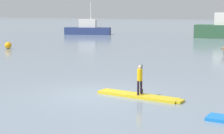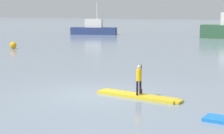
{
  "view_description": "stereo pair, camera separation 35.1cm",
  "coord_description": "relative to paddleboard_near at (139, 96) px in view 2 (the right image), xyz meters",
  "views": [
    {
      "loc": [
        6.82,
        -12.62,
        3.24
      ],
      "look_at": [
        0.03,
        1.24,
        0.93
      ],
      "focal_mm": 60.93,
      "sensor_mm": 36.0,
      "label": 1
    },
    {
      "loc": [
        7.13,
        -12.46,
        3.24
      ],
      "look_at": [
        0.03,
        1.24,
        0.93
      ],
      "focal_mm": 60.93,
      "sensor_mm": 36.0,
      "label": 2
    }
  ],
  "objects": [
    {
      "name": "ground_plane",
      "position": [
        -1.6,
        -0.37,
        -0.05
      ],
      "size": [
        240.0,
        240.0,
        0.0
      ],
      "primitive_type": "plane",
      "color": "gray"
    },
    {
      "name": "paddler_child_solo",
      "position": [
        0.01,
        0.01,
        0.68
      ],
      "size": [
        0.22,
        0.39,
        1.12
      ],
      "color": "black",
      "rests_on": "paddleboard_near"
    },
    {
      "name": "motor_boat_small_navy",
      "position": [
        -20.22,
        31.5,
        0.67
      ],
      "size": [
        6.28,
        3.31,
        4.29
      ],
      "color": "navy",
      "rests_on": "ground"
    },
    {
      "name": "paddleboard_near",
      "position": [
        0.0,
        0.0,
        0.0
      ],
      "size": [
        3.48,
        1.0,
        0.1
      ],
      "color": "gold",
      "rests_on": "ground"
    },
    {
      "name": "mooring_buoy_far",
      "position": [
        -16.88,
        12.01,
        0.24
      ],
      "size": [
        0.57,
        0.57,
        0.57
      ],
      "primitive_type": "sphere",
      "color": "orange",
      "rests_on": "ground"
    }
  ]
}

